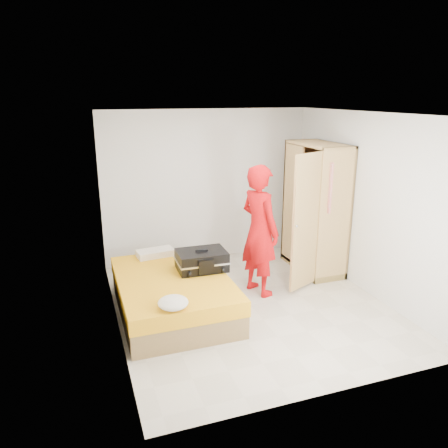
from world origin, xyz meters
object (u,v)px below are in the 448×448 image
object	(u,v)px
person	(260,231)
suitcase	(202,260)
bed	(173,294)
wardrobe	(314,212)
round_cushion	(173,303)

from	to	relation	value
person	suitcase	world-z (taller)	person
person	bed	bearing A→B (deg)	80.35
bed	person	world-z (taller)	person
bed	person	distance (m)	1.52
wardrobe	round_cushion	bearing A→B (deg)	-150.43
bed	suitcase	distance (m)	0.60
bed	wardrobe	xyz separation A→B (m)	(2.50, 0.66, 0.75)
bed	suitcase	world-z (taller)	suitcase
person	suitcase	xyz separation A→B (m)	(-0.89, -0.06, -0.32)
wardrobe	person	bearing A→B (deg)	-157.89
wardrobe	round_cushion	size ratio (longest dim) A/B	6.02
suitcase	person	bearing A→B (deg)	5.36
wardrobe	suitcase	distance (m)	2.16
bed	suitcase	xyz separation A→B (m)	(0.44, 0.13, 0.38)
wardrobe	suitcase	world-z (taller)	wardrobe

